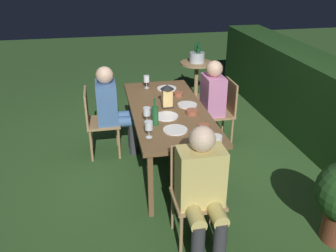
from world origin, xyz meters
The scene contains 24 objects.
ground_plane centered at (0.00, 0.00, 0.00)m, with size 16.00×16.00×0.00m, color #2D5123.
dining_table centered at (0.00, 0.00, 0.69)m, with size 1.96×0.84×0.74m.
chair_head_far centered at (1.23, 0.00, 0.49)m, with size 0.40×0.42×0.87m.
person_in_mustard centered at (1.42, 0.00, 0.64)m, with size 0.48×0.38×1.15m.
chair_side_left_a centered at (-0.44, -0.81, 0.49)m, with size 0.42×0.40×0.87m.
person_in_blue centered at (-0.44, -0.62, 0.64)m, with size 0.38×0.47×1.15m.
chair_side_right_a centered at (-0.44, 0.81, 0.49)m, with size 0.42×0.40×0.87m.
person_in_pink centered at (-0.44, 0.62, 0.64)m, with size 0.38×0.47×1.15m.
lantern_centerpiece centered at (-0.05, 0.00, 0.89)m, with size 0.15×0.15×0.27m.
green_bottle_on_table centered at (0.41, -0.21, 0.85)m, with size 0.07×0.07×0.29m.
wine_glass_a centered at (0.33, -0.29, 0.86)m, with size 0.08×0.08×0.17m.
wine_glass_b centered at (0.67, -0.32, 0.86)m, with size 0.08×0.08×0.17m.
wine_glass_c centered at (-0.74, -0.14, 0.86)m, with size 0.08×0.08×0.17m.
plate_a centered at (0.58, -0.04, 0.75)m, with size 0.25×0.25×0.01m, color white.
plate_b centered at (0.23, -0.06, 0.75)m, with size 0.25×0.25×0.01m, color white.
plate_c centered at (-0.65, 0.11, 0.75)m, with size 0.25×0.25×0.01m, color white.
plate_d centered at (-0.04, 0.24, 0.75)m, with size 0.23×0.23×0.01m, color white.
bowl_olives centered at (0.59, 0.26, 0.77)m, with size 0.11×0.11×0.04m.
bowl_bread centered at (-0.37, 0.21, 0.77)m, with size 0.11×0.11×0.05m.
bowl_salad centered at (0.87, 0.29, 0.77)m, with size 0.11×0.11×0.05m.
bowl_dip centered at (0.21, 0.23, 0.77)m, with size 0.14×0.14×0.05m.
side_table centered at (-2.11, 0.92, 0.45)m, with size 0.57×0.57×0.67m.
ice_bucket centered at (-2.11, 0.92, 0.77)m, with size 0.26×0.26×0.34m.
hedge_backdrop centered at (0.00, 2.09, 0.55)m, with size 5.97×0.62×1.11m, color #1E4219.
Camera 1 is at (3.70, -0.73, 2.32)m, focal length 38.18 mm.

